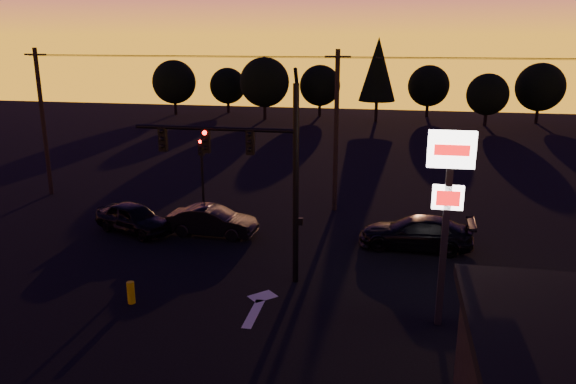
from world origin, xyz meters
The scene contains 20 objects.
ground centered at (0.00, 0.00, 0.00)m, with size 120.00×120.00×0.00m, color black.
lane_arrow centered at (0.50, 1.67, 0.01)m, with size 1.20×3.10×0.01m.
traffic_signal_mast centered at (-0.10, 3.99, 4.94)m, with size 6.79×0.52×8.58m.
secondary_signal centered at (-5.00, 11.49, 2.86)m, with size 0.30×0.31×4.35m.
pylon_sign centered at (7.00, 1.50, 4.91)m, with size 1.50×0.28×6.80m.
utility_pole_0 centered at (-16.00, 14.00, 4.59)m, with size 1.40×0.26×9.00m.
utility_pole_1 centered at (2.00, 14.00, 4.59)m, with size 1.40×0.26×9.00m.
power_wires centered at (2.00, 14.00, 8.57)m, with size 36.00×1.22×0.07m.
bollard centered at (-4.22, 0.95, 0.43)m, with size 0.28×0.28×0.85m, color #B7AA02.
tree_0 centered at (-22.00, 50.00, 4.06)m, with size 5.36×5.36×6.74m.
tree_1 centered at (-16.00, 53.00, 3.43)m, with size 4.54×4.54×5.71m.
tree_2 centered at (-10.00, 48.00, 4.37)m, with size 5.77×5.78×7.26m.
tree_3 centered at (-4.00, 52.00, 3.75)m, with size 4.95×4.95×6.22m.
tree_4 centered at (3.00, 49.00, 5.93)m, with size 4.18×4.18×9.50m.
tree_5 centered at (9.00, 54.00, 3.75)m, with size 4.95×4.95×6.22m.
tree_6 centered at (15.00, 48.00, 3.43)m, with size 4.54×4.54×5.71m.
tree_7 centered at (21.00, 51.00, 4.06)m, with size 5.36×5.36×6.74m.
car_left centered at (-7.61, 8.33, 0.75)m, with size 1.78×4.41×1.50m, color black.
car_mid centered at (-3.57, 8.67, 0.73)m, with size 1.55×4.45×1.47m, color black.
car_right centered at (6.41, 8.74, 0.76)m, with size 2.14×5.27×1.53m, color black.
Camera 1 is at (5.16, -16.80, 9.74)m, focal length 35.00 mm.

